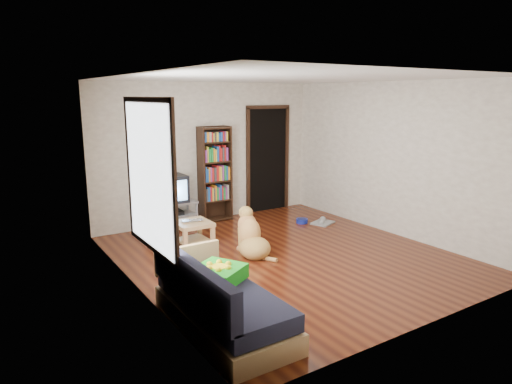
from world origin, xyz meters
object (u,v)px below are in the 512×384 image
tv_stand (171,214)px  bookshelf (215,169)px  laptop (193,221)px  crt_tv (169,188)px  coffee_table (193,229)px  dog (251,237)px  green_cushion (219,274)px  dog_bowl (302,221)px  sofa (219,305)px  grey_rag (323,223)px

tv_stand → bookshelf: bookshelf is taller
laptop → crt_tv: bearing=100.1°
coffee_table → dog: bearing=-56.3°
green_cushion → dog_bowl: 3.96m
dog → green_cushion: bearing=-132.1°
laptop → dog: size_ratio=0.37×
dog_bowl → sofa: (-3.20, -2.66, 0.22)m
dog_bowl → grey_rag: 0.39m
bookshelf → tv_stand: bearing=-174.4°
sofa → crt_tv: bearing=75.1°
grey_rag → crt_tv: bearing=153.9°
grey_rag → tv_stand: bearing=154.3°
grey_rag → sofa: bearing=-145.4°
grey_rag → crt_tv: (-2.53, 1.24, 0.73)m
grey_rag → tv_stand: tv_stand is taller
tv_stand → crt_tv: (0.00, 0.02, 0.47)m
dog_bowl → dog: bearing=-151.0°
tv_stand → dog_bowl: bearing=-23.5°
dog → sofa: bearing=-130.8°
green_cushion → sofa: sofa is taller
tv_stand → dog: dog is taller
bookshelf → sofa: size_ratio=1.00×
dog_bowl → laptop: bearing=-176.5°
dog_bowl → grey_rag: bearing=-39.8°
dog_bowl → crt_tv: crt_tv is taller
dog_bowl → dog: dog is taller
green_cushion → sofa: bearing=-149.8°
tv_stand → coffee_table: (-0.08, -1.08, 0.01)m
tv_stand → bookshelf: (0.95, 0.09, 0.73)m
green_cushion → crt_tv: bearing=46.3°
grey_rag → coffee_table: (-2.60, 0.14, 0.27)m
laptop → crt_tv: size_ratio=0.57×
dog_bowl → dog: 2.00m
crt_tv → dog_bowl: bearing=-24.0°
dog_bowl → grey_rag: (0.30, -0.25, -0.03)m
grey_rag → dog: dog is taller
bookshelf → coffee_table: bookshelf is taller
coffee_table → dog: size_ratio=0.61×
laptop → dog: dog is taller
green_cushion → dog_bowl: green_cushion is taller
laptop → green_cushion: bearing=-94.7°
green_cushion → crt_tv: (0.85, 3.44, 0.24)m
tv_stand → dog: 1.99m
laptop → dog: (0.57, -0.82, -0.14)m
tv_stand → crt_tv: bearing=90.0°
grey_rag → tv_stand: (-2.53, 1.22, 0.25)m
dog_bowl → crt_tv: bearing=156.0°
tv_stand → dog: size_ratio=0.99×
laptop → tv_stand: 1.12m
grey_rag → coffee_table: size_ratio=0.73×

